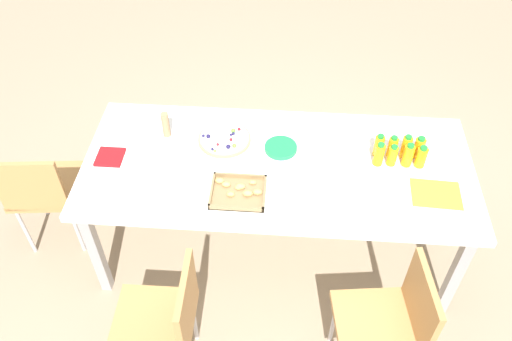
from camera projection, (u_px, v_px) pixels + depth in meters
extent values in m
plane|color=gray|center=(274.00, 245.00, 3.51)|extent=(12.00, 12.00, 0.00)
cube|color=white|center=(278.00, 166.00, 2.98)|extent=(2.19, 0.94, 0.04)
cube|color=#99999E|center=(433.00, 173.00, 3.47)|extent=(0.06, 0.06, 0.72)
cube|color=#99999E|center=(129.00, 157.00, 3.58)|extent=(0.06, 0.06, 0.72)
cube|color=#99999E|center=(455.00, 274.00, 2.93)|extent=(0.06, 0.06, 0.72)
cube|color=#99999E|center=(96.00, 252.00, 3.03)|extent=(0.06, 0.06, 0.72)
cube|color=#B7844C|center=(153.00, 323.00, 2.62)|extent=(0.40, 0.40, 0.04)
cube|color=#B7844C|center=(187.00, 305.00, 2.48)|extent=(0.03, 0.38, 0.38)
cylinder|color=silver|center=(137.00, 317.00, 2.92)|extent=(0.02, 0.02, 0.41)
cylinder|color=silver|center=(194.00, 320.00, 2.90)|extent=(0.02, 0.02, 0.41)
cube|color=#B7844C|center=(376.00, 326.00, 2.61)|extent=(0.45, 0.45, 0.04)
cube|color=#B7844C|center=(421.00, 304.00, 2.48)|extent=(0.08, 0.38, 0.38)
cylinder|color=silver|center=(333.00, 322.00, 2.89)|extent=(0.02, 0.02, 0.41)
cylinder|color=silver|center=(391.00, 319.00, 2.91)|extent=(0.02, 0.02, 0.41)
cube|color=#B7844C|center=(47.00, 186.00, 3.27)|extent=(0.44, 0.44, 0.04)
cube|color=#B7844C|center=(29.00, 187.00, 3.01)|extent=(0.38, 0.07, 0.38)
cylinder|color=silver|center=(39.00, 194.00, 3.55)|extent=(0.02, 0.02, 0.41)
cylinder|color=silver|center=(87.00, 193.00, 3.56)|extent=(0.02, 0.02, 0.41)
cylinder|color=silver|center=(26.00, 232.00, 3.33)|extent=(0.02, 0.02, 0.41)
cylinder|color=silver|center=(77.00, 230.00, 3.34)|extent=(0.02, 0.02, 0.41)
cylinder|color=#F9AB14|center=(419.00, 148.00, 2.97)|extent=(0.06, 0.06, 0.12)
cylinder|color=#1E8C33|center=(422.00, 139.00, 2.92)|extent=(0.04, 0.04, 0.02)
cylinder|color=#F9AD14|center=(406.00, 147.00, 2.97)|extent=(0.05, 0.05, 0.13)
cylinder|color=#1E8C33|center=(409.00, 137.00, 2.91)|extent=(0.04, 0.04, 0.02)
cylinder|color=#F9AD14|center=(392.00, 147.00, 2.97)|extent=(0.05, 0.05, 0.12)
cylinder|color=#1E8C33|center=(395.00, 138.00, 2.92)|extent=(0.03, 0.03, 0.02)
cylinder|color=#F9AD14|center=(379.00, 146.00, 2.98)|extent=(0.05, 0.05, 0.13)
cylinder|color=#1E8C33|center=(381.00, 136.00, 2.92)|extent=(0.03, 0.03, 0.02)
cylinder|color=#F9AB14|center=(421.00, 157.00, 2.92)|extent=(0.06, 0.06, 0.12)
cylinder|color=#1E8C33|center=(424.00, 148.00, 2.87)|extent=(0.04, 0.04, 0.02)
cylinder|color=#FAAC14|center=(408.00, 156.00, 2.92)|extent=(0.06, 0.06, 0.13)
cylinder|color=#1E8C33|center=(411.00, 146.00, 2.87)|extent=(0.04, 0.04, 0.02)
cylinder|color=#FAAE14|center=(392.00, 156.00, 2.93)|extent=(0.05, 0.05, 0.12)
cylinder|color=#1E8C33|center=(395.00, 147.00, 2.88)|extent=(0.03, 0.03, 0.02)
cylinder|color=#F9AC14|center=(379.00, 155.00, 2.92)|extent=(0.06, 0.06, 0.13)
cylinder|color=#1E8C33|center=(381.00, 145.00, 2.87)|extent=(0.04, 0.04, 0.02)
cylinder|color=tan|center=(225.00, 139.00, 3.10)|extent=(0.31, 0.31, 0.02)
cylinder|color=white|center=(224.00, 138.00, 3.09)|extent=(0.29, 0.29, 0.01)
sphere|color=#66B238|center=(234.00, 146.00, 3.03)|extent=(0.03, 0.03, 0.03)
sphere|color=#1E1947|center=(234.00, 133.00, 3.10)|extent=(0.02, 0.02, 0.02)
sphere|color=#66B238|center=(215.00, 151.00, 3.00)|extent=(0.02, 0.02, 0.02)
sphere|color=red|center=(239.00, 129.00, 3.13)|extent=(0.02, 0.02, 0.02)
sphere|color=#1E1947|center=(208.00, 136.00, 3.08)|extent=(0.03, 0.03, 0.03)
sphere|color=#1E1947|center=(203.00, 136.00, 3.09)|extent=(0.02, 0.02, 0.02)
sphere|color=red|center=(218.00, 144.00, 3.04)|extent=(0.02, 0.02, 0.02)
sphere|color=#1E1947|center=(212.00, 149.00, 3.01)|extent=(0.02, 0.02, 0.02)
sphere|color=#1E1947|center=(228.00, 147.00, 3.02)|extent=(0.03, 0.03, 0.03)
sphere|color=#66B238|center=(233.00, 131.00, 3.12)|extent=(0.03, 0.03, 0.03)
sphere|color=red|center=(231.00, 140.00, 3.06)|extent=(0.02, 0.02, 0.02)
sphere|color=#1E1947|center=(231.00, 135.00, 3.10)|extent=(0.02, 0.02, 0.02)
cube|color=olive|center=(238.00, 194.00, 2.81)|extent=(0.29, 0.24, 0.01)
cube|color=olive|center=(240.00, 176.00, 2.88)|extent=(0.29, 0.01, 0.03)
cube|color=olive|center=(236.00, 208.00, 2.72)|extent=(0.29, 0.01, 0.03)
cube|color=olive|center=(264.00, 193.00, 2.79)|extent=(0.01, 0.24, 0.03)
cube|color=olive|center=(212.00, 191.00, 2.80)|extent=(0.01, 0.24, 0.03)
ellipsoid|color=tan|center=(219.00, 181.00, 2.85)|extent=(0.05, 0.04, 0.03)
ellipsoid|color=tan|center=(226.00, 184.00, 2.83)|extent=(0.05, 0.03, 0.03)
ellipsoid|color=tan|center=(231.00, 193.00, 2.79)|extent=(0.04, 0.03, 0.02)
ellipsoid|color=tan|center=(238.00, 188.00, 2.82)|extent=(0.04, 0.03, 0.02)
ellipsoid|color=tan|center=(248.00, 193.00, 2.78)|extent=(0.05, 0.04, 0.03)
ellipsoid|color=tan|center=(253.00, 182.00, 2.84)|extent=(0.04, 0.03, 0.02)
ellipsoid|color=tan|center=(231.00, 194.00, 2.78)|extent=(0.04, 0.03, 0.02)
ellipsoid|color=tan|center=(240.00, 186.00, 2.82)|extent=(0.05, 0.04, 0.03)
ellipsoid|color=tan|center=(257.00, 192.00, 2.79)|extent=(0.05, 0.04, 0.03)
cylinder|color=#1E8C4C|center=(281.00, 149.00, 3.05)|extent=(0.19, 0.19, 0.00)
cylinder|color=#1E8C4C|center=(281.00, 148.00, 3.05)|extent=(0.19, 0.19, 0.00)
cylinder|color=#1E8C4C|center=(281.00, 148.00, 3.04)|extent=(0.19, 0.19, 0.00)
cylinder|color=#1E8C4C|center=(281.00, 147.00, 3.04)|extent=(0.19, 0.19, 0.00)
cylinder|color=#1E8C4C|center=(281.00, 147.00, 3.03)|extent=(0.19, 0.19, 0.00)
cube|color=red|center=(110.00, 157.00, 3.00)|extent=(0.15, 0.15, 0.02)
cylinder|color=#9E7A56|center=(166.00, 125.00, 3.08)|extent=(0.04, 0.04, 0.16)
cube|color=yellow|center=(436.00, 194.00, 2.81)|extent=(0.27, 0.21, 0.01)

